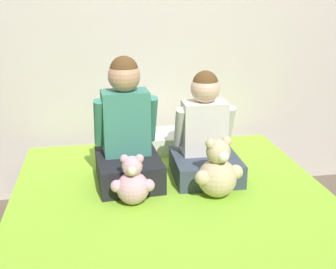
{
  "coord_description": "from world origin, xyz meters",
  "views": [
    {
      "loc": [
        -0.35,
        -1.73,
        1.42
      ],
      "look_at": [
        0.0,
        0.31,
        0.71
      ],
      "focal_mm": 45.0,
      "sensor_mm": 36.0,
      "label": 1
    }
  ],
  "objects_px": {
    "bed": "(179,250)",
    "child_on_left": "(127,135)",
    "teddy_bear_held_by_left_child": "(133,183)",
    "pillow_at_headboard": "(154,142)",
    "teddy_bear_held_by_right_child": "(218,172)",
    "child_on_right": "(205,139)"
  },
  "relations": [
    {
      "from": "child_on_left",
      "to": "teddy_bear_held_by_right_child",
      "type": "height_order",
      "value": "child_on_left"
    },
    {
      "from": "child_on_left",
      "to": "teddy_bear_held_by_left_child",
      "type": "distance_m",
      "value": 0.31
    },
    {
      "from": "teddy_bear_held_by_right_child",
      "to": "pillow_at_headboard",
      "type": "xyz_separation_m",
      "value": [
        -0.22,
        0.7,
        -0.08
      ]
    },
    {
      "from": "bed",
      "to": "teddy_bear_held_by_left_child",
      "type": "xyz_separation_m",
      "value": [
        -0.21,
        0.12,
        0.32
      ]
    },
    {
      "from": "child_on_right",
      "to": "pillow_at_headboard",
      "type": "bearing_deg",
      "value": 117.83
    },
    {
      "from": "child_on_left",
      "to": "teddy_bear_held_by_right_child",
      "type": "bearing_deg",
      "value": -35.46
    },
    {
      "from": "teddy_bear_held_by_left_child",
      "to": "teddy_bear_held_by_right_child",
      "type": "relative_size",
      "value": 0.82
    },
    {
      "from": "child_on_left",
      "to": "teddy_bear_held_by_right_child",
      "type": "distance_m",
      "value": 0.52
    },
    {
      "from": "teddy_bear_held_by_left_child",
      "to": "pillow_at_headboard",
      "type": "xyz_separation_m",
      "value": [
        0.21,
        0.71,
        -0.05
      ]
    },
    {
      "from": "child_on_left",
      "to": "teddy_bear_held_by_left_child",
      "type": "xyz_separation_m",
      "value": [
        0.0,
        -0.27,
        -0.15
      ]
    },
    {
      "from": "teddy_bear_held_by_right_child",
      "to": "child_on_right",
      "type": "bearing_deg",
      "value": 78.09
    },
    {
      "from": "child_on_right",
      "to": "teddy_bear_held_by_right_child",
      "type": "xyz_separation_m",
      "value": [
        -0.0,
        -0.26,
        -0.08
      ]
    },
    {
      "from": "teddy_bear_held_by_left_child",
      "to": "bed",
      "type": "bearing_deg",
      "value": -23.13
    },
    {
      "from": "teddy_bear_held_by_left_child",
      "to": "teddy_bear_held_by_right_child",
      "type": "xyz_separation_m",
      "value": [
        0.43,
        0.01,
        0.02
      ]
    },
    {
      "from": "child_on_left",
      "to": "bed",
      "type": "bearing_deg",
      "value": -65.46
    },
    {
      "from": "child_on_left",
      "to": "pillow_at_headboard",
      "type": "bearing_deg",
      "value": 60.96
    },
    {
      "from": "child_on_right",
      "to": "teddy_bear_held_by_left_child",
      "type": "relative_size",
      "value": 2.3
    },
    {
      "from": "teddy_bear_held_by_right_child",
      "to": "teddy_bear_held_by_left_child",
      "type": "bearing_deg",
      "value": 168.84
    },
    {
      "from": "teddy_bear_held_by_left_child",
      "to": "teddy_bear_held_by_right_child",
      "type": "height_order",
      "value": "teddy_bear_held_by_right_child"
    },
    {
      "from": "bed",
      "to": "child_on_left",
      "type": "relative_size",
      "value": 2.96
    },
    {
      "from": "teddy_bear_held_by_right_child",
      "to": "pillow_at_headboard",
      "type": "relative_size",
      "value": 0.64
    },
    {
      "from": "child_on_left",
      "to": "teddy_bear_held_by_right_child",
      "type": "xyz_separation_m",
      "value": [
        0.43,
        -0.27,
        -0.13
      ]
    }
  ]
}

